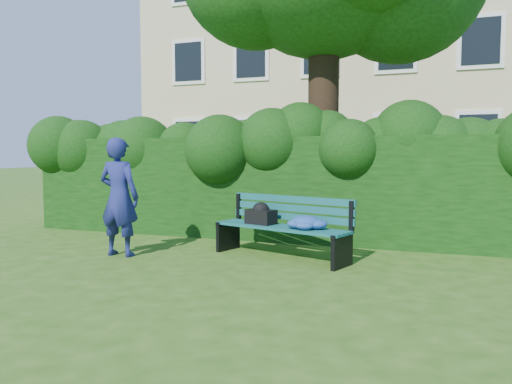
% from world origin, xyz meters
% --- Properties ---
extents(ground, '(80.00, 80.00, 0.00)m').
position_xyz_m(ground, '(0.00, 0.00, 0.00)').
color(ground, '#275012').
rests_on(ground, ground).
extents(apartment_building, '(16.00, 8.08, 12.00)m').
position_xyz_m(apartment_building, '(-0.00, 13.99, 6.00)').
color(apartment_building, tan).
rests_on(apartment_building, ground).
extents(hedge, '(10.00, 1.00, 1.80)m').
position_xyz_m(hedge, '(0.00, 2.20, 0.90)').
color(hedge, black).
rests_on(hedge, ground).
extents(park_bench, '(2.17, 1.18, 0.89)m').
position_xyz_m(park_bench, '(0.45, 0.58, 0.50)').
color(park_bench, '#0E4648').
rests_on(park_bench, ground).
extents(man_reading, '(0.64, 0.42, 1.75)m').
position_xyz_m(man_reading, '(-1.90, -0.09, 0.87)').
color(man_reading, navy).
rests_on(man_reading, ground).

